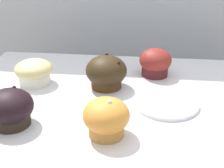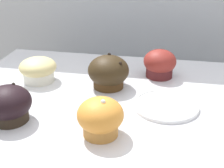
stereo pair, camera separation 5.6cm
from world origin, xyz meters
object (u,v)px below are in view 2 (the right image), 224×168
Objects in this scene: muffin_front_center at (9,105)px; muffin_back_center at (38,69)px; serving_plate at (166,105)px; muffin_front_right at (100,117)px; muffin_front_left at (160,64)px; muffin_back_right at (108,72)px.

muffin_front_center is 0.98× the size of muffin_back_center.
muffin_back_center is 0.39m from serving_plate.
muffin_front_right reaches higher than serving_plate.
muffin_front_center is at bearing -84.19° from muffin_back_center.
muffin_front_right is at bearing -107.50° from muffin_front_left.
muffin_back_right is 1.17× the size of muffin_front_left.
muffin_front_right is at bearing -132.01° from serving_plate.
muffin_front_left is 0.36m from muffin_back_center.
serving_plate is at bearing 47.99° from muffin_front_right.
muffin_back_right is at bearing 151.91° from serving_plate.
serving_plate is at bearing -81.83° from muffin_front_left.
muffin_front_center is at bearing 175.55° from muffin_front_right.
muffin_back_right is at bearing -143.47° from muffin_front_left.
muffin_front_right is 0.20m from serving_plate.
muffin_front_right is at bearing -44.52° from muffin_back_center.
muffin_back_right is 0.17m from muffin_front_left.
muffin_back_right is at bearing 49.37° from muffin_front_center.
muffin_back_right is at bearing 97.42° from muffin_front_right.
serving_plate is at bearing -13.32° from muffin_back_center.
muffin_back_center is at bearing 95.81° from muffin_front_center.
muffin_front_left is 0.20m from serving_plate.
muffin_back_center is at bearing 179.72° from muffin_back_right.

